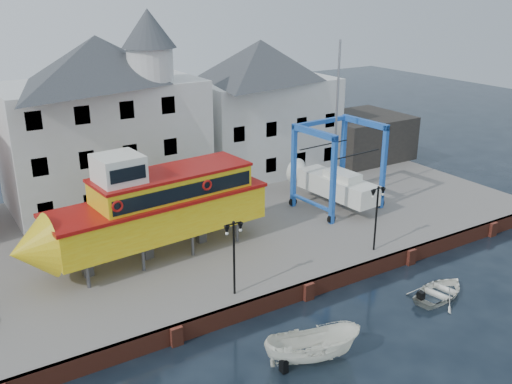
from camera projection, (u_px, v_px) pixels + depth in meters
ground at (308, 299)px, 31.80m from camera, size 140.00×140.00×0.00m
hardstanding at (214, 225)px, 40.37m from camera, size 44.00×22.00×1.00m
quay_wall at (307, 290)px, 31.71m from camera, size 44.00×0.47×1.00m
building_white_main at (105, 118)px, 41.47m from camera, size 14.00×8.30×14.00m
building_white_right at (260, 106)px, 49.14m from camera, size 12.00×8.00×11.20m
shed_dark at (361, 136)px, 53.78m from camera, size 8.00×7.00×4.00m
lamp_post_left at (234, 239)px, 29.32m from camera, size 1.12×0.32×4.20m
lamp_post_right at (377, 202)px, 34.32m from camera, size 1.12×0.32×4.20m
tour_boat at (145, 209)px, 33.33m from camera, size 15.61×4.92×6.69m
travel_lift at (331, 178)px, 42.12m from camera, size 5.93×8.08×12.01m
motorboat_a at (312, 361)px, 26.58m from camera, size 4.93×3.14×1.78m
motorboat_b at (440, 296)px, 32.10m from camera, size 4.37×3.47×0.81m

